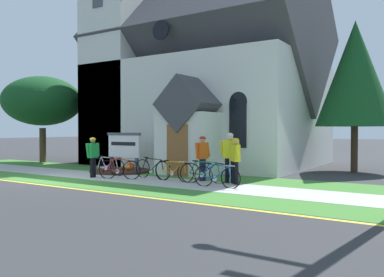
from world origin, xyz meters
The scene contains 20 objects.
ground centered at (0.00, 4.00, 0.00)m, with size 140.00×140.00×0.00m, color #333335.
sidewalk_slab centered at (1.35, 1.80, 0.01)m, with size 32.00×2.08×0.01m, color #B7B5AD.
grass_verge centered at (1.35, -0.08, 0.00)m, with size 32.00×1.68×0.01m, color #427F33.
church_lawn centered at (1.35, 3.95, 0.00)m, with size 24.00×2.24×0.01m, color #427F33.
curb_paint_stripe centered at (1.35, -1.07, 0.00)m, with size 28.00×0.16×0.01m, color yellow.
church_building centered at (0.92, 9.16, 4.90)m, with size 11.84×10.74×13.04m.
church_sign centered at (0.35, 3.61, 1.14)m, with size 1.97×0.18×1.75m.
flower_bed centered at (0.35, 3.40, 0.07)m, with size 2.68×2.68×0.34m.
bicycle_black centered at (0.76, 2.18, 0.37)m, with size 1.73×0.21×0.83m.
bicycle_blue centered at (6.23, 1.64, 0.37)m, with size 1.69×0.11×0.82m.
bicycle_yellow centered at (2.02, 1.54, 0.38)m, with size 1.65×0.58×0.84m.
bicycle_green centered at (2.98, 2.37, 0.38)m, with size 1.80×0.14×0.84m.
bicycle_silver centered at (4.16, 2.13, 0.38)m, with size 1.79×0.12×0.79m.
bicycle_red centered at (5.37, 2.29, 0.38)m, with size 1.66×0.71×0.83m.
cyclist_in_yellow_jersey centered at (0.84, 1.31, 0.92)m, with size 0.28×0.68×1.59m.
cyclist_in_white_jersey centered at (5.02, 2.75, 0.97)m, with size 0.29×0.74×1.65m.
cyclist_in_red_jersey centered at (6.42, 2.61, 0.93)m, with size 0.46×0.58×1.61m.
cyclist_in_blue_jersey centered at (6.11, 2.82, 1.06)m, with size 0.66×0.42×1.78m.
roadside_conifer centered at (9.10, 9.03, 4.37)m, with size 3.38×3.38×6.72m.
yard_deciduous_tree centered at (-7.13, 4.91, 3.53)m, with size 4.47×4.47×4.95m.
Camera 1 is at (12.52, -9.60, 1.90)m, focal length 36.95 mm.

